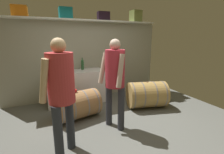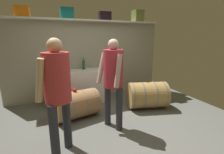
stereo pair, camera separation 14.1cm
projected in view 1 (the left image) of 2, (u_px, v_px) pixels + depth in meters
name	position (u px, v px, depth m)	size (l,w,h in m)	color
ground_plane	(105.00, 118.00, 3.58)	(5.66, 7.26, 0.02)	#5B5C57
back_wall_panel	(86.00, 61.00, 4.69)	(4.46, 0.10, 2.15)	gray
high_shelf_board	(86.00, 21.00, 4.30)	(4.10, 0.40, 0.03)	white
toolcase_orange	(19.00, 11.00, 3.68)	(0.33, 0.23, 0.25)	orange
toolcase_teal	(66.00, 13.00, 4.07)	(0.32, 0.24, 0.28)	#11737B
toolcase_black	(103.00, 16.00, 4.47)	(0.32, 0.21, 0.23)	black
toolcase_olive	(136.00, 16.00, 4.85)	(0.28, 0.29, 0.33)	olive
work_cabinet	(76.00, 87.00, 4.35)	(1.49, 0.63, 0.87)	silver
wine_bottle_green	(82.00, 64.00, 4.42)	(0.08, 0.08, 0.32)	#27532E
wine_glass	(56.00, 70.00, 3.85)	(0.07, 0.07, 0.14)	white
wine_barrel_near	(77.00, 105.00, 3.51)	(1.04, 0.78, 0.61)	#986D41
wine_barrel_far	(147.00, 95.00, 4.09)	(1.06, 0.85, 0.66)	#A48145
tasting_cup	(75.00, 91.00, 3.42)	(0.08, 0.08, 0.05)	red
winemaker_pouring	(115.00, 75.00, 2.98)	(0.49, 0.54, 1.69)	#2D2E36
visitor_tasting	(61.00, 87.00, 2.22)	(0.50, 0.53, 1.71)	#2B2F38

